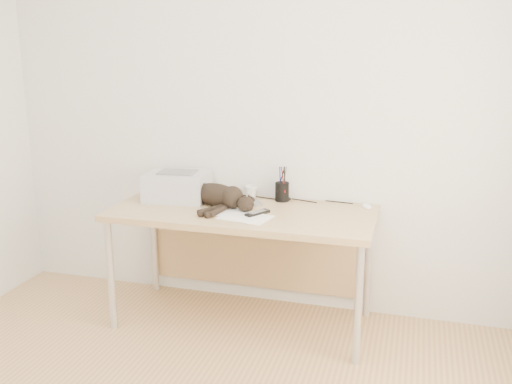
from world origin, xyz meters
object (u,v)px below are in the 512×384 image
(printer, at_px, (178,186))
(mouse, at_px, (367,204))
(mug, at_px, (251,192))
(cat, at_px, (213,196))
(desk, at_px, (246,227))
(pen_cup, at_px, (282,191))

(printer, xyz_separation_m, mouse, (1.20, 0.15, -0.07))
(mug, xyz_separation_m, mouse, (0.75, 0.00, -0.03))
(printer, distance_m, cat, 0.29)
(cat, xyz_separation_m, mouse, (0.92, 0.24, -0.05))
(desk, bearing_deg, cat, -167.47)
(desk, height_order, pen_cup, pen_cup)
(desk, height_order, mouse, mouse)
(mug, relative_size, mouse, 0.87)
(cat, distance_m, mouse, 0.95)
(cat, relative_size, pen_cup, 2.80)
(cat, relative_size, mug, 7.09)
(cat, relative_size, mouse, 6.19)
(cat, bearing_deg, printer, 179.89)
(desk, xyz_separation_m, pen_cup, (0.18, 0.19, 0.20))
(cat, height_order, pen_cup, pen_cup)
(printer, distance_m, mug, 0.48)
(desk, xyz_separation_m, mug, (-0.03, 0.19, 0.17))
(pen_cup, height_order, mouse, pen_cup)
(mouse, bearing_deg, cat, 173.55)
(pen_cup, bearing_deg, printer, -167.92)
(mug, distance_m, pen_cup, 0.21)
(desk, bearing_deg, printer, 174.44)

